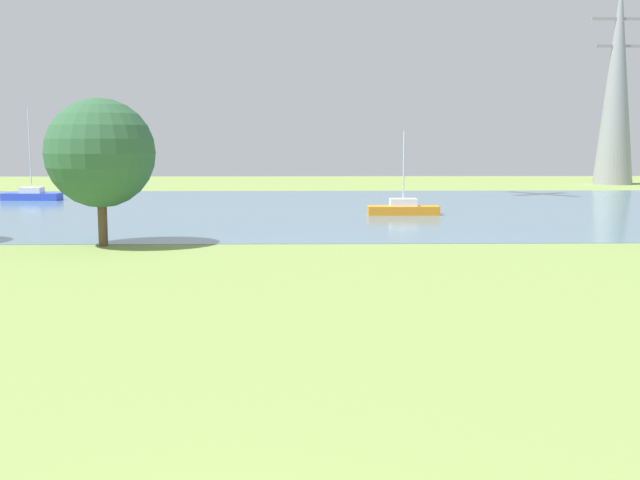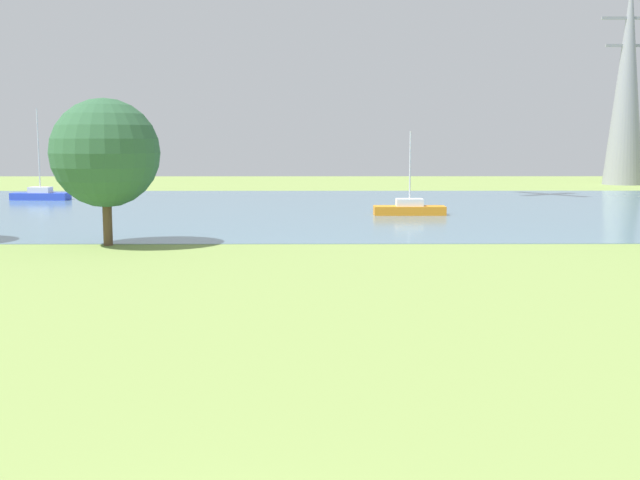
% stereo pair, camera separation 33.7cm
% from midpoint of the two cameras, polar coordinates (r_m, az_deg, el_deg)
% --- Properties ---
extents(ground_plane, '(160.00, 160.00, 0.00)m').
position_cam_midpoint_polar(ground_plane, '(29.75, -3.96, -2.37)').
color(ground_plane, '#7F994C').
extents(water_surface, '(140.00, 40.00, 0.02)m').
position_cam_midpoint_polar(water_surface, '(57.52, -2.59, 2.35)').
color(water_surface, slate).
rests_on(water_surface, ground).
extents(sailboat_blue, '(4.89, 1.83, 7.68)m').
position_cam_midpoint_polar(sailboat_blue, '(69.62, -20.61, 3.14)').
color(sailboat_blue, blue).
rests_on(sailboat_blue, water_surface).
extents(sailboat_orange, '(4.80, 1.50, 5.61)m').
position_cam_midpoint_polar(sailboat_orange, '(52.63, 5.97, 2.33)').
color(sailboat_orange, orange).
rests_on(sailboat_orange, water_surface).
extents(tree_west_near, '(5.17, 5.17, 7.02)m').
position_cam_midpoint_polar(tree_west_near, '(38.19, -16.15, 6.17)').
color(tree_west_near, brown).
rests_on(tree_west_near, ground).
extents(electricity_pylon, '(6.40, 4.40, 23.27)m').
position_cam_midpoint_polar(electricity_pylon, '(95.67, 20.96, 10.85)').
color(electricity_pylon, gray).
rests_on(electricity_pylon, ground).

